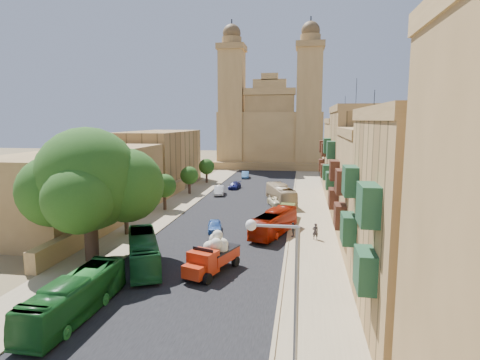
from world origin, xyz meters
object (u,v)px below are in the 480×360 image
(car_blue_a, at_px, (215,226))
(car_white_b, at_px, (275,185))
(street_tree_a, at_px, (126,203))
(street_tree_d, at_px, (207,167))
(ficus_tree, at_px, (89,183))
(olive_pickup, at_px, (286,213))
(car_white_a, at_px, (219,190))
(bus_cream_east, at_px, (281,194))
(car_dkblue, at_px, (235,186))
(red_truck, at_px, (212,255))
(car_cream, at_px, (278,201))
(car_blue_b, at_px, (245,175))
(street_tree_b, at_px, (164,186))
(church, at_px, (271,130))
(bus_red_east, at_px, (274,223))
(pedestrian_a, at_px, (315,231))
(pedestrian_c, at_px, (293,230))
(bus_green_north, at_px, (143,251))
(bus_green_south, at_px, (75,297))
(street_tree_c, at_px, (189,176))
(streetlamp, at_px, (284,296))

(car_blue_a, relative_size, car_white_b, 1.11)
(street_tree_a, height_order, street_tree_d, street_tree_a)
(ficus_tree, height_order, olive_pickup, ficus_tree)
(car_blue_a, xyz_separation_m, car_white_a, (-3.99, 21.24, 0.10))
(bus_cream_east, distance_m, car_dkblue, 14.58)
(red_truck, xyz_separation_m, car_blue_a, (-2.39, 11.77, -0.83))
(car_cream, relative_size, car_blue_b, 1.27)
(car_cream, height_order, car_dkblue, car_cream)
(street_tree_b, bearing_deg, red_truck, -61.77)
(car_blue_b, bearing_deg, car_cream, -78.74)
(church, distance_m, bus_red_east, 64.98)
(red_truck, xyz_separation_m, pedestrian_a, (8.37, 10.38, -0.60))
(pedestrian_c, bearing_deg, street_tree_a, -76.37)
(bus_cream_east, relative_size, pedestrian_c, 6.35)
(bus_cream_east, relative_size, car_white_a, 2.26)
(street_tree_a, relative_size, bus_red_east, 0.56)
(olive_pickup, height_order, bus_green_north, bus_green_north)
(olive_pickup, xyz_separation_m, bus_green_north, (-11.03, -17.91, 0.50))
(car_dkblue, height_order, pedestrian_a, pedestrian_a)
(car_blue_b, bearing_deg, street_tree_a, -104.78)
(red_truck, xyz_separation_m, bus_green_south, (-6.68, -8.37, -0.16))
(car_blue_a, distance_m, pedestrian_a, 10.85)
(olive_pickup, bearing_deg, street_tree_a, -150.94)
(street_tree_a, xyz_separation_m, pedestrian_c, (17.50, 1.77, -2.61))
(street_tree_d, distance_m, red_truck, 46.67)
(car_white_b, relative_size, car_blue_b, 0.80)
(red_truck, relative_size, car_blue_a, 1.63)
(car_cream, bearing_deg, street_tree_b, 1.08)
(olive_pickup, relative_size, car_blue_a, 1.13)
(street_tree_c, xyz_separation_m, olive_pickup, (16.50, -14.83, -2.21))
(bus_green_north, bearing_deg, bus_red_east, 23.29)
(car_blue_b, height_order, pedestrian_a, pedestrian_a)
(bus_green_south, distance_m, bus_cream_east, 37.42)
(pedestrian_a, bearing_deg, car_blue_a, -20.98)
(bus_cream_east, bearing_deg, bus_green_south, 56.38)
(red_truck, height_order, bus_cream_east, red_truck)
(car_dkblue, bearing_deg, red_truck, -76.08)
(bus_green_north, relative_size, bus_red_east, 1.04)
(red_truck, distance_m, car_blue_b, 52.96)
(street_tree_b, xyz_separation_m, red_truck, (11.39, -21.22, -1.81))
(street_tree_c, bearing_deg, streetlamp, -69.73)
(bus_red_east, height_order, pedestrian_c, bus_red_east)
(bus_cream_east, height_order, car_blue_b, bus_cream_east)
(bus_red_east, relative_size, pedestrian_a, 5.36)
(street_tree_c, relative_size, car_white_b, 1.38)
(bus_red_east, relative_size, car_blue_b, 2.22)
(church, bearing_deg, bus_green_south, -93.60)
(bus_cream_east, distance_m, car_cream, 1.85)
(church, height_order, street_tree_c, church)
(street_tree_c, xyz_separation_m, street_tree_d, (-0.00, 12.00, 0.10))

